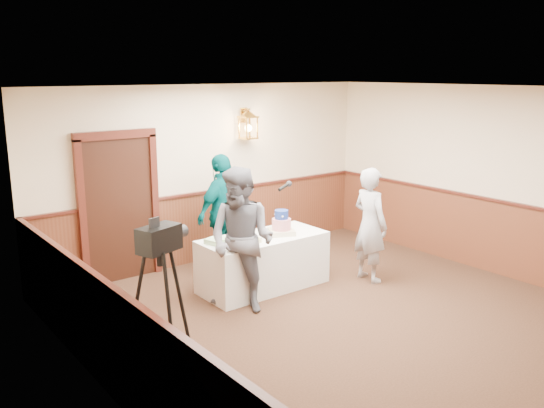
{
  "coord_description": "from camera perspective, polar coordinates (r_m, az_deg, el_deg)",
  "views": [
    {
      "loc": [
        -4.78,
        -4.26,
        3.0
      ],
      "look_at": [
        -0.17,
        1.7,
        1.25
      ],
      "focal_mm": 38.0,
      "sensor_mm": 36.0,
      "label": 1
    }
  ],
  "objects": [
    {
      "name": "display_table",
      "position": [
        8.13,
        -0.87,
        -5.76
      ],
      "size": [
        1.8,
        0.8,
        0.75
      ],
      "primitive_type": "cube",
      "color": "white",
      "rests_on": "ground"
    },
    {
      "name": "room_shell",
      "position": [
        6.84,
        7.16,
        0.48
      ],
      "size": [
        6.02,
        7.02,
        2.81
      ],
      "color": "beige",
      "rests_on": "ground"
    },
    {
      "name": "ground",
      "position": [
        7.07,
        9.77,
        -12.23
      ],
      "size": [
        7.0,
        7.0,
        0.0
      ],
      "primitive_type": "plane",
      "color": "#301D12",
      "rests_on": "ground"
    },
    {
      "name": "sheet_cake_green",
      "position": [
        7.74,
        -5.43,
        -3.62
      ],
      "size": [
        0.35,
        0.31,
        0.07
      ],
      "primitive_type": "cube",
      "rotation": [
        0.0,
        0.0,
        0.3
      ],
      "color": "#A2E4A1",
      "rests_on": "display_table"
    },
    {
      "name": "tiered_cake",
      "position": [
        8.1,
        0.95,
        -2.07
      ],
      "size": [
        0.44,
        0.44,
        0.35
      ],
      "rotation": [
        0.0,
        0.0,
        -0.41
      ],
      "color": "beige",
      "rests_on": "display_table"
    },
    {
      "name": "sheet_cake_yellow",
      "position": [
        7.72,
        -2.55,
        -3.62
      ],
      "size": [
        0.35,
        0.27,
        0.07
      ],
      "primitive_type": "cube",
      "rotation": [
        0.0,
        0.0,
        0.07
      ],
      "color": "#D2D981",
      "rests_on": "display_table"
    },
    {
      "name": "tv_camera_rig",
      "position": [
        5.6,
        -10.78,
        -11.05
      ],
      "size": [
        0.64,
        0.6,
        1.63
      ],
      "rotation": [
        0.0,
        0.0,
        0.33
      ],
      "color": "black",
      "rests_on": "ground"
    },
    {
      "name": "interviewer",
      "position": [
        7.23,
        -3.02,
        -3.61
      ],
      "size": [
        1.63,
        1.12,
        1.85
      ],
      "rotation": [
        0.0,
        0.0,
        -1.11
      ],
      "color": "#595A63",
      "rests_on": "ground"
    },
    {
      "name": "baker",
      "position": [
        8.41,
        9.7,
        -2.03
      ],
      "size": [
        0.43,
        0.63,
        1.67
      ],
      "primitive_type": "imported",
      "rotation": [
        0.0,
        0.0,
        1.51
      ],
      "color": "#99999E",
      "rests_on": "ground"
    },
    {
      "name": "assistant_p",
      "position": [
        8.69,
        -4.82,
        -0.92
      ],
      "size": [
        1.14,
        0.71,
        1.81
      ],
      "primitive_type": "imported",
      "rotation": [
        0.0,
        0.0,
        3.41
      ],
      "color": "#014D4F",
      "rests_on": "ground"
    }
  ]
}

